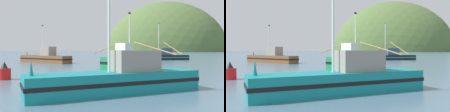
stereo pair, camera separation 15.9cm
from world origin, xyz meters
TOP-DOWN VIEW (x-y plane):
  - hill_far_left at (62.46, 198.81)m, footprint 101.87×81.50m
  - fishing_boat_black at (13.69, 45.57)m, footprint 11.20×16.41m
  - fishing_boat_brown at (-7.53, 38.02)m, footprint 9.22×8.25m
  - fishing_boat_green at (3.83, 25.56)m, footprint 7.63×9.65m
  - fishing_boat_teal at (1.39, 11.46)m, footprint 9.05×5.00m
  - channel_buoy at (-6.26, 17.18)m, footprint 0.88×0.88m

SIDE VIEW (x-z plane):
  - hill_far_left at x=62.46m, z-range -42.10..42.10m
  - channel_buoy at x=-6.26m, z-range -0.13..1.17m
  - fishing_boat_teal at x=1.39m, z-range -2.31..3.70m
  - fishing_boat_black at x=13.69m, z-range -2.96..4.39m
  - fishing_boat_brown at x=-7.53m, z-range -2.26..3.80m
  - fishing_boat_green at x=3.83m, z-range -2.26..3.99m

